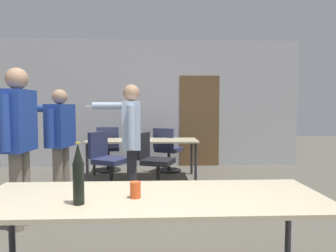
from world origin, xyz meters
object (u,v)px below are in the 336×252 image
Objects in this scene: office_chair_mid_tucked at (167,151)px; beer_bottle at (78,175)px; person_right_polo at (60,134)px; drink_cup at (135,190)px; person_center_tall at (17,131)px; office_chair_near_pushed at (107,162)px; person_far_watching at (131,134)px; office_chair_side_rolled at (108,150)px; office_chair_far_left at (154,163)px.

beer_bottle is at bearing -71.89° from office_chair_mid_tucked.
person_right_polo is 14.55× the size of drink_cup.
person_center_tall reaches higher than office_chair_near_pushed.
office_chair_mid_tucked is 4.35m from beer_bottle.
person_far_watching is 1.98m from drink_cup.
office_chair_side_rolled is at bearing 96.53° from beer_bottle.
person_center_tall reaches higher than office_chair_side_rolled.
office_chair_far_left is (1.36, 0.48, -0.52)m from person_right_polo.
office_chair_far_left is 2.33× the size of beer_bottle.
person_right_polo is at bearing -104.73° from office_chair_mid_tucked.
office_chair_mid_tucked is at bearing -171.28° from office_chair_far_left.
office_chair_side_rolled is (0.53, 2.88, -0.64)m from person_center_tall.
drink_cup is at bearing 18.34° from office_chair_far_left.
office_chair_side_rolled is 4.40m from beer_bottle.
person_center_tall reaches higher than drink_cup.
beer_bottle is at bearing 34.09° from office_chair_near_pushed.
office_chair_far_left is at bearing 81.17° from beer_bottle.
office_chair_far_left is (1.49, 1.50, -0.65)m from person_center_tall.
person_right_polo is 1.53m from office_chair_far_left.
beer_bottle reaches higher than office_chair_near_pushed.
office_chair_mid_tucked is 4.18m from drink_cup.
office_chair_far_left is at bearing -74.00° from office_chair_mid_tucked.
person_right_polo is (-1.05, 0.40, -0.04)m from person_far_watching.
office_chair_near_pushed is 3.04m from beer_bottle.
office_chair_far_left is at bearing 116.82° from office_chair_near_pushed.
person_center_tall is 1.89× the size of office_chair_side_rolled.
beer_bottle is (-0.46, -2.96, 0.49)m from office_chair_far_left.
beer_bottle is (1.03, -1.47, -0.16)m from person_center_tall.
person_center_tall reaches higher than person_right_polo.
person_right_polo is at bearing -109.88° from office_chair_side_rolled.
person_far_watching is at bearing -58.81° from person_center_tall.
office_chair_near_pushed is (-1.03, -1.27, 0.02)m from office_chair_mid_tucked.
office_chair_side_rolled is at bearing -1.73° from person_right_polo.
drink_cup is at bearing -177.55° from person_far_watching.
office_chair_side_rolled is 1.00× the size of office_chair_near_pushed.
beer_bottle reaches higher than office_chair_far_left.
office_chair_mid_tucked is (0.57, 2.18, -0.57)m from person_far_watching.
person_right_polo reaches higher than beer_bottle.
person_far_watching is 2.42m from office_chair_side_rolled.
person_center_tall is 1.80m from office_chair_near_pushed.
person_right_polo reaches higher than office_chair_near_pushed.
person_right_polo reaches higher than office_chair_far_left.
person_far_watching reaches higher than drink_cup.
office_chair_side_rolled is 2.38× the size of beer_bottle.
person_center_tall is 1.93× the size of office_chair_far_left.
office_chair_near_pushed is (0.73, 1.52, -0.64)m from person_center_tall.
person_right_polo is 2.46m from office_chair_mid_tucked.
person_center_tall is at bearing -24.31° from office_chair_far_left.
office_chair_mid_tucked is at bearing -11.99° from office_chair_side_rolled.
office_chair_far_left is 1.68m from office_chair_side_rolled.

